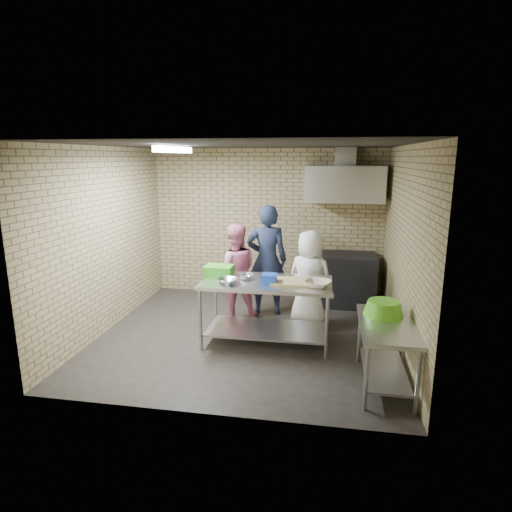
# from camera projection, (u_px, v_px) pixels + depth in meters

# --- Properties ---
(floor) EXTENTS (4.20, 4.20, 0.00)m
(floor) POSITION_uv_depth(u_px,v_px,m) (247.00, 335.00, 6.27)
(floor) COLOR black
(floor) RESTS_ON ground
(ceiling) EXTENTS (4.20, 4.20, 0.00)m
(ceiling) POSITION_uv_depth(u_px,v_px,m) (246.00, 145.00, 5.66)
(ceiling) COLOR black
(ceiling) RESTS_ON ground
(back_wall) EXTENTS (4.20, 0.06, 2.70)m
(back_wall) POSITION_uv_depth(u_px,v_px,m) (267.00, 224.00, 7.88)
(back_wall) COLOR #90855A
(back_wall) RESTS_ON ground
(front_wall) EXTENTS (4.20, 0.06, 2.70)m
(front_wall) POSITION_uv_depth(u_px,v_px,m) (206.00, 287.00, 4.04)
(front_wall) COLOR #90855A
(front_wall) RESTS_ON ground
(left_wall) EXTENTS (0.06, 4.00, 2.70)m
(left_wall) POSITION_uv_depth(u_px,v_px,m) (106.00, 240.00, 6.31)
(left_wall) COLOR #90855A
(left_wall) RESTS_ON ground
(right_wall) EXTENTS (0.06, 4.00, 2.70)m
(right_wall) POSITION_uv_depth(u_px,v_px,m) (404.00, 250.00, 5.62)
(right_wall) COLOR #90855A
(right_wall) RESTS_ON ground
(prep_table) EXTENTS (1.77, 0.88, 0.88)m
(prep_table) POSITION_uv_depth(u_px,v_px,m) (266.00, 311.00, 5.98)
(prep_table) COLOR silver
(prep_table) RESTS_ON floor
(side_counter) EXTENTS (0.60, 1.20, 0.75)m
(side_counter) POSITION_uv_depth(u_px,v_px,m) (385.00, 354.00, 4.83)
(side_counter) COLOR silver
(side_counter) RESTS_ON floor
(stove) EXTENTS (1.20, 0.70, 0.90)m
(stove) POSITION_uv_depth(u_px,v_px,m) (340.00, 279.00, 7.53)
(stove) COLOR black
(stove) RESTS_ON floor
(range_hood) EXTENTS (1.30, 0.60, 0.60)m
(range_hood) POSITION_uv_depth(u_px,v_px,m) (344.00, 184.00, 7.21)
(range_hood) COLOR silver
(range_hood) RESTS_ON back_wall
(hood_duct) EXTENTS (0.35, 0.30, 0.30)m
(hood_duct) POSITION_uv_depth(u_px,v_px,m) (345.00, 156.00, 7.25)
(hood_duct) COLOR #A5A8AD
(hood_duct) RESTS_ON back_wall
(wall_shelf) EXTENTS (0.80, 0.20, 0.04)m
(wall_shelf) POSITION_uv_depth(u_px,v_px,m) (361.00, 194.00, 7.38)
(wall_shelf) COLOR #3F2B19
(wall_shelf) RESTS_ON back_wall
(fluorescent_fixture) EXTENTS (0.10, 1.25, 0.08)m
(fluorescent_fixture) POSITION_uv_depth(u_px,v_px,m) (174.00, 150.00, 5.84)
(fluorescent_fixture) COLOR white
(fluorescent_fixture) RESTS_ON ceiling
(green_crate) EXTENTS (0.39, 0.29, 0.16)m
(green_crate) POSITION_uv_depth(u_px,v_px,m) (219.00, 271.00, 6.09)
(green_crate) COLOR green
(green_crate) RESTS_ON prep_table
(blue_tub) EXTENTS (0.20, 0.20, 0.13)m
(blue_tub) POSITION_uv_depth(u_px,v_px,m) (269.00, 279.00, 5.76)
(blue_tub) COLOR #1846B9
(blue_tub) RESTS_ON prep_table
(cutting_board) EXTENTS (0.54, 0.41, 0.03)m
(cutting_board) POSITION_uv_depth(u_px,v_px,m) (292.00, 282.00, 5.80)
(cutting_board) COLOR tan
(cutting_board) RESTS_ON prep_table
(mixing_bowl_a) EXTENTS (0.35, 0.35, 0.07)m
(mixing_bowl_a) POSITION_uv_depth(u_px,v_px,m) (228.00, 281.00, 5.76)
(mixing_bowl_a) COLOR #B2B5B9
(mixing_bowl_a) RESTS_ON prep_table
(mixing_bowl_b) EXTENTS (0.27, 0.27, 0.07)m
(mixing_bowl_b) POSITION_uv_depth(u_px,v_px,m) (246.00, 277.00, 5.97)
(mixing_bowl_b) COLOR silver
(mixing_bowl_b) RESTS_ON prep_table
(ceramic_bowl) EXTENTS (0.43, 0.43, 0.08)m
(ceramic_bowl) POSITION_uv_depth(u_px,v_px,m) (318.00, 284.00, 5.61)
(ceramic_bowl) COLOR beige
(ceramic_bowl) RESTS_ON prep_table
(green_basin) EXTENTS (0.46, 0.46, 0.17)m
(green_basin) POSITION_uv_depth(u_px,v_px,m) (384.00, 308.00, 4.97)
(green_basin) COLOR #59C626
(green_basin) RESTS_ON side_counter
(bottle_green) EXTENTS (0.06, 0.06, 0.15)m
(bottle_green) POSITION_uv_depth(u_px,v_px,m) (371.00, 189.00, 7.33)
(bottle_green) COLOR green
(bottle_green) RESTS_ON wall_shelf
(man_navy) EXTENTS (0.72, 0.53, 1.81)m
(man_navy) POSITION_uv_depth(u_px,v_px,m) (267.00, 260.00, 6.98)
(man_navy) COLOR black
(man_navy) RESTS_ON floor
(woman_pink) EXTENTS (0.88, 0.77, 1.53)m
(woman_pink) POSITION_uv_depth(u_px,v_px,m) (235.00, 272.00, 6.79)
(woman_pink) COLOR pink
(woman_pink) RESTS_ON floor
(woman_white) EXTENTS (0.85, 0.71, 1.49)m
(woman_white) POSITION_uv_depth(u_px,v_px,m) (310.00, 279.00, 6.48)
(woman_white) COLOR white
(woman_white) RESTS_ON floor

